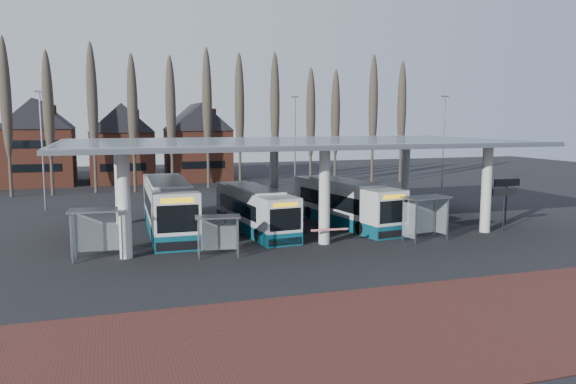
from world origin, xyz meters
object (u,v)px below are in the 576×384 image
object	(u,v)px
shelter_0	(98,223)
bus_1	(254,210)
shelter_2	(424,208)
shelter_1	(218,227)
bus_2	(345,204)
bus_0	(168,207)

from	to	relation	value
shelter_0	bus_1	bearing A→B (deg)	30.96
bus_1	shelter_2	distance (m)	11.61
shelter_2	shelter_1	bearing A→B (deg)	171.40
bus_1	shelter_0	world-z (taller)	bus_1
shelter_0	shelter_2	bearing A→B (deg)	0.88
bus_1	shelter_0	bearing A→B (deg)	-158.91
bus_1	bus_2	distance (m)	7.03
bus_1	bus_2	bearing A→B (deg)	-3.03
shelter_2	bus_2	bearing A→B (deg)	102.04
bus_0	bus_2	bearing A→B (deg)	-4.59
bus_0	shelter_1	size ratio (longest dim) A/B	4.85
bus_0	bus_1	xyz separation A→B (m)	(5.76, -1.59, -0.26)
shelter_1	shelter_2	world-z (taller)	shelter_2
shelter_2	bus_0	bearing A→B (deg)	143.09
bus_1	shelter_1	world-z (taller)	bus_1
bus_2	bus_1	bearing A→B (deg)	173.84
bus_0	bus_1	size ratio (longest dim) A/B	1.16
bus_0	bus_1	bearing A→B (deg)	-14.19
bus_0	shelter_2	size ratio (longest dim) A/B	3.97
shelter_0	shelter_2	size ratio (longest dim) A/B	0.96
shelter_0	bus_2	bearing A→B (deg)	21.88
bus_2	shelter_1	bearing A→B (deg)	-156.09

